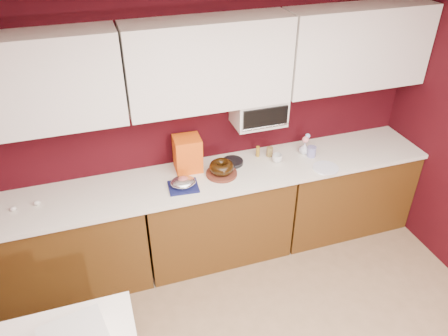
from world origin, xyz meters
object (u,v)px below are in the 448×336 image
at_px(toaster_oven, 258,110).
at_px(pandoro_box, 188,154).
at_px(bundt_cake, 222,167).
at_px(foil_ham_nest, 183,182).
at_px(coffee_mug, 277,157).
at_px(blue_jar, 312,152).
at_px(flower_vase, 305,148).

relative_size(toaster_oven, pandoro_box, 1.43).
bearing_deg(bundt_cake, foil_ham_nest, -166.96).
distance_m(pandoro_box, coffee_mug, 0.82).
xyz_separation_m(bundt_cake, blue_jar, (0.89, 0.04, -0.03)).
bearing_deg(toaster_oven, coffee_mug, -43.91).
bearing_deg(blue_jar, pandoro_box, 172.64).
height_order(toaster_oven, coffee_mug, toaster_oven).
relative_size(pandoro_box, flower_vase, 2.57).
distance_m(coffee_mug, blue_jar, 0.34).
bearing_deg(foil_ham_nest, bundt_cake, 13.04).
xyz_separation_m(bundt_cake, flower_vase, (0.85, 0.10, -0.02)).
relative_size(toaster_oven, blue_jar, 4.59).
relative_size(bundt_cake, blue_jar, 2.19).
bearing_deg(toaster_oven, flower_vase, -10.17).
relative_size(coffee_mug, blue_jar, 0.94).
xyz_separation_m(foil_ham_nest, pandoro_box, (0.11, 0.27, 0.10)).
height_order(toaster_oven, flower_vase, toaster_oven).
bearing_deg(bundt_cake, pandoro_box, 143.93).
bearing_deg(toaster_oven, pandoro_box, -179.82).
relative_size(foil_ham_nest, pandoro_box, 0.67).
bearing_deg(foil_ham_nest, pandoro_box, 67.47).
relative_size(toaster_oven, foil_ham_nest, 2.13).
xyz_separation_m(toaster_oven, blue_jar, (0.49, -0.15, -0.43)).
distance_m(bundt_cake, foil_ham_nest, 0.37).
bearing_deg(toaster_oven, bundt_cake, -155.10).
relative_size(coffee_mug, flower_vase, 0.75).
xyz_separation_m(coffee_mug, flower_vase, (0.31, 0.06, 0.02)).
distance_m(foil_ham_nest, coffee_mug, 0.92).
bearing_deg(coffee_mug, pandoro_box, 170.13).
height_order(bundt_cake, blue_jar, bundt_cake).
distance_m(toaster_oven, foil_ham_nest, 0.91).
bearing_deg(blue_jar, bundt_cake, -177.68).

